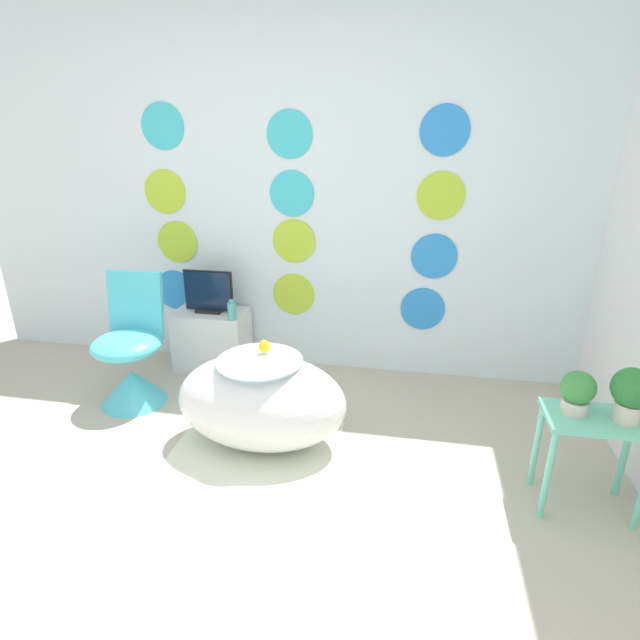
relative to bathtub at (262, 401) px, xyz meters
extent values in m
plane|color=#BCB29E|center=(-0.03, -1.01, -0.28)|extent=(12.00, 12.00, 0.00)
cube|color=white|center=(-0.03, 1.10, 1.02)|extent=(5.07, 0.04, 2.60)
cylinder|color=#2D8CE0|center=(-1.02, 1.08, 0.27)|extent=(0.32, 0.01, 0.32)
cylinder|color=#B2D633|center=(-0.06, 1.08, 0.29)|extent=(0.32, 0.01, 0.32)
cylinder|color=#2D8CE0|center=(0.90, 1.08, 0.24)|extent=(0.32, 0.01, 0.32)
cylinder|color=#B2D633|center=(-0.95, 1.08, 0.65)|extent=(0.32, 0.01, 0.32)
cylinder|color=#B2D633|center=(-0.05, 1.08, 0.69)|extent=(0.32, 0.01, 0.32)
cylinder|color=#2D8CE0|center=(0.95, 1.08, 0.63)|extent=(0.32, 0.01, 0.32)
cylinder|color=#B2D633|center=(-1.01, 1.08, 1.02)|extent=(0.32, 0.01, 0.32)
cylinder|color=#3DC6D6|center=(-0.06, 1.08, 1.03)|extent=(0.32, 0.01, 0.32)
cylinder|color=#B2D633|center=(0.96, 1.08, 1.04)|extent=(0.32, 0.01, 0.32)
cylinder|color=#3DC6D6|center=(-0.97, 1.08, 1.47)|extent=(0.32, 0.01, 0.32)
cylinder|color=#3DC6D6|center=(-0.07, 1.08, 1.42)|extent=(0.32, 0.01, 0.32)
cylinder|color=#2D8CE0|center=(0.95, 1.08, 1.44)|extent=(0.32, 0.01, 0.32)
cube|color=silver|center=(-0.02, -0.12, -0.28)|extent=(0.94, 0.83, 0.01)
ellipsoid|color=white|center=(0.00, 0.00, 0.00)|extent=(0.98, 0.59, 0.55)
cylinder|color=#B2DBEA|center=(0.00, 0.00, 0.26)|extent=(0.48, 0.48, 0.01)
sphere|color=yellow|center=(0.01, 0.07, 0.31)|extent=(0.07, 0.07, 0.07)
sphere|color=yellow|center=(0.01, 0.06, 0.33)|extent=(0.04, 0.04, 0.04)
cone|color=orange|center=(0.01, 0.04, 0.33)|extent=(0.02, 0.02, 0.02)
cone|color=#4CC6DB|center=(-0.99, 0.30, -0.16)|extent=(0.43, 0.43, 0.23)
ellipsoid|color=#4CC6DB|center=(-0.99, 0.30, 0.14)|extent=(0.45, 0.45, 0.16)
cube|color=#4CC6DB|center=(-0.99, 0.47, 0.36)|extent=(0.38, 0.10, 0.45)
cube|color=silver|center=(-0.66, 0.89, -0.05)|extent=(0.53, 0.33, 0.46)
cube|color=white|center=(-0.66, 0.73, 0.03)|extent=(0.45, 0.01, 0.13)
cube|color=black|center=(-0.66, 0.89, 0.19)|extent=(0.19, 0.12, 0.02)
cube|color=black|center=(-0.66, 0.89, 0.34)|extent=(0.37, 0.01, 0.30)
cube|color=#0F1E38|center=(-0.66, 0.88, 0.34)|extent=(0.35, 0.01, 0.28)
cylinder|color=#51B2AD|center=(-0.44, 0.76, 0.24)|extent=(0.06, 0.06, 0.13)
cylinder|color=#51B2AD|center=(-0.44, 0.76, 0.32)|extent=(0.03, 0.03, 0.02)
cube|color=#72D8B7|center=(1.68, -0.22, 0.21)|extent=(0.46, 0.29, 0.02)
cylinder|color=#72D8B7|center=(1.47, -0.34, -0.04)|extent=(0.03, 0.03, 0.48)
cylinder|color=#72D8B7|center=(1.47, -0.10, -0.04)|extent=(0.03, 0.03, 0.48)
cylinder|color=#72D8B7|center=(1.89, -0.10, -0.04)|extent=(0.03, 0.03, 0.48)
cylinder|color=beige|center=(1.58, -0.20, 0.26)|extent=(0.12, 0.12, 0.07)
sphere|color=#3D8E42|center=(1.58, -0.20, 0.36)|extent=(0.15, 0.15, 0.15)
cylinder|color=beige|center=(1.78, -0.24, 0.27)|extent=(0.12, 0.12, 0.09)
sphere|color=#2D7A38|center=(1.78, -0.24, 0.39)|extent=(0.18, 0.18, 0.18)
camera|label=1|loc=(0.78, -2.39, 1.47)|focal=28.00mm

